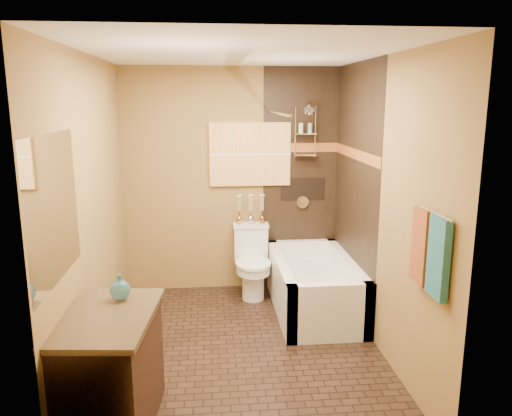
{
  "coord_description": "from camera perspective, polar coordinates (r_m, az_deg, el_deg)",
  "views": [
    {
      "loc": [
        -0.25,
        -4.03,
        2.14
      ],
      "look_at": [
        0.17,
        0.4,
        1.17
      ],
      "focal_mm": 35.0,
      "sensor_mm": 36.0,
      "label": 1
    }
  ],
  "objects": [
    {
      "name": "bathtub",
      "position": [
        5.26,
        6.63,
        -9.25
      ],
      "size": [
        0.8,
        1.5,
        0.55
      ],
      "color": "white",
      "rests_on": "floor"
    },
    {
      "name": "ceiling",
      "position": [
        4.05,
        -1.88,
        17.32
      ],
      "size": [
        3.0,
        3.0,
        0.0
      ],
      "primitive_type": "plane",
      "color": "silver",
      "rests_on": "wall_back"
    },
    {
      "name": "sunset_painting",
      "position": [
        5.55,
        -0.69,
        6.15
      ],
      "size": [
        0.9,
        0.04,
        0.7
      ],
      "primitive_type": "cube",
      "color": "orange",
      "rests_on": "wall_back"
    },
    {
      "name": "towel_rust",
      "position": [
        3.55,
        18.35,
        -4.11
      ],
      "size": [
        0.05,
        0.22,
        0.52
      ],
      "primitive_type": "cube",
      "color": "brown",
      "rests_on": "towel_bar"
    },
    {
      "name": "mosaic_band_back",
      "position": [
        5.63,
        5.19,
        6.89
      ],
      "size": [
        0.85,
        0.01,
        0.1
      ],
      "primitive_type": "cube",
      "color": "#933F1A",
      "rests_on": "alcove_tile_back"
    },
    {
      "name": "alcove_tile_back",
      "position": [
        5.68,
        5.1,
        3.19
      ],
      "size": [
        0.85,
        0.01,
        2.5
      ],
      "primitive_type": "cube",
      "color": "black",
      "rests_on": "wall_back"
    },
    {
      "name": "wall_left",
      "position": [
        4.23,
        -18.19,
        -0.52
      ],
      "size": [
        0.02,
        3.0,
        2.5
      ],
      "primitive_type": "cube",
      "color": "olive",
      "rests_on": "floor"
    },
    {
      "name": "towel_bar",
      "position": [
        3.37,
        19.38,
        -0.31
      ],
      "size": [
        0.02,
        0.55,
        0.02
      ],
      "primitive_type": "cylinder",
      "rotation": [
        1.57,
        0.0,
        0.0
      ],
      "color": "silver",
      "rests_on": "wall_right"
    },
    {
      "name": "vanity_mirror",
      "position": [
        3.23,
        -22.07,
        -0.1
      ],
      "size": [
        0.01,
        1.0,
        0.9
      ],
      "primitive_type": "cube",
      "color": "white",
      "rests_on": "wall_left"
    },
    {
      "name": "alcove_niche",
      "position": [
        5.7,
        5.34,
        2.19
      ],
      "size": [
        0.5,
        0.01,
        0.25
      ],
      "primitive_type": "cube",
      "color": "black",
      "rests_on": "alcove_tile_back"
    },
    {
      "name": "curtain_rod",
      "position": [
        4.83,
        2.42,
        10.8
      ],
      "size": [
        0.03,
        1.55,
        0.03
      ],
      "primitive_type": "cylinder",
      "rotation": [
        1.57,
        0.0,
        0.0
      ],
      "color": "silver",
      "rests_on": "wall_back"
    },
    {
      "name": "floor",
      "position": [
        4.57,
        -1.65,
        -15.69
      ],
      "size": [
        3.0,
        3.0,
        0.0
      ],
      "primitive_type": "plane",
      "color": "black",
      "rests_on": "ground"
    },
    {
      "name": "vanity",
      "position": [
        3.56,
        -16.32,
        -17.52
      ],
      "size": [
        0.64,
        0.96,
        0.81
      ],
      "rotation": [
        0.0,
        0.0,
        -0.1
      ],
      "color": "black",
      "rests_on": "floor"
    },
    {
      "name": "wall_front",
      "position": [
        2.69,
        0.31,
        -7.08
      ],
      "size": [
        2.4,
        0.02,
        2.5
      ],
      "primitive_type": "cube",
      "color": "olive",
      "rests_on": "floor"
    },
    {
      "name": "shower_fixtures",
      "position": [
        5.53,
        5.65,
        7.27
      ],
      "size": [
        0.24,
        0.33,
        1.16
      ],
      "color": "silver",
      "rests_on": "floor"
    },
    {
      "name": "wall_right",
      "position": [
        4.38,
        14.12,
        0.12
      ],
      "size": [
        0.02,
        3.0,
        2.5
      ],
      "primitive_type": "cube",
      "color": "olive",
      "rests_on": "floor"
    },
    {
      "name": "teal_bottle",
      "position": [
        3.55,
        -15.29,
        -8.73
      ],
      "size": [
        0.19,
        0.19,
        0.22
      ],
      "primitive_type": null,
      "rotation": [
        0.0,
        0.0,
        -0.43
      ],
      "color": "#286C7A",
      "rests_on": "vanity"
    },
    {
      "name": "wall_back",
      "position": [
        5.61,
        -2.75,
        3.1
      ],
      "size": [
        2.4,
        0.02,
        2.5
      ],
      "primitive_type": "cube",
      "color": "olive",
      "rests_on": "floor"
    },
    {
      "name": "alcove_tile_right",
      "position": [
        5.07,
        11.21,
        1.9
      ],
      "size": [
        0.01,
        1.5,
        2.5
      ],
      "primitive_type": "cube",
      "color": "black",
      "rests_on": "wall_right"
    },
    {
      "name": "towel_teal",
      "position": [
        3.32,
        20.14,
        -5.35
      ],
      "size": [
        0.05,
        0.22,
        0.52
      ],
      "primitive_type": "cube",
      "color": "#205B6C",
      "rests_on": "towel_bar"
    },
    {
      "name": "mosaic_band_right",
      "position": [
        5.02,
        11.27,
        6.06
      ],
      "size": [
        0.01,
        1.5,
        0.1
      ],
      "primitive_type": "cube",
      "color": "#933F1A",
      "rests_on": "alcove_tile_right"
    },
    {
      "name": "toilet",
      "position": [
        5.55,
        -0.44,
        -6.1
      ],
      "size": [
        0.4,
        0.58,
        0.78
      ],
      "rotation": [
        0.0,
        0.0,
        -0.01
      ],
      "color": "white",
      "rests_on": "floor"
    },
    {
      "name": "bud_vases",
      "position": [
        5.57,
        -0.61,
        -0.05
      ],
      "size": [
        0.32,
        0.07,
        0.32
      ],
      "color": "#C38D3C",
      "rests_on": "toilet"
    }
  ]
}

